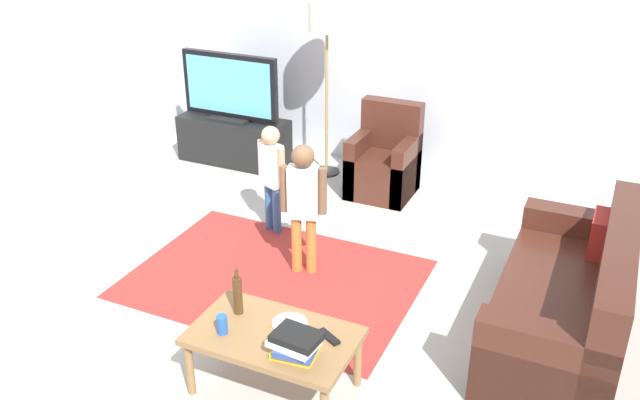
{
  "coord_description": "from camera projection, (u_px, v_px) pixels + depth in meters",
  "views": [
    {
      "loc": [
        1.98,
        -3.67,
        2.94
      ],
      "look_at": [
        0.0,
        0.6,
        0.65
      ],
      "focal_mm": 38.6,
      "sensor_mm": 36.0,
      "label": 1
    }
  ],
  "objects": [
    {
      "name": "ground",
      "position": [
        286.0,
        312.0,
        5.03
      ],
      "size": [
        7.8,
        7.8,
        0.0
      ],
      "primitive_type": "plane",
      "color": "#B2ADA3"
    },
    {
      "name": "wall_back",
      "position": [
        420.0,
        42.0,
        6.89
      ],
      "size": [
        6.0,
        0.12,
        2.7
      ],
      "primitive_type": "cube",
      "color": "silver",
      "rests_on": "ground"
    },
    {
      "name": "area_rug",
      "position": [
        275.0,
        278.0,
        5.43
      ],
      "size": [
        2.2,
        1.6,
        0.01
      ],
      "primitive_type": "cube",
      "color": "#9E2D28",
      "rests_on": "ground"
    },
    {
      "name": "tv_stand",
      "position": [
        234.0,
        141.0,
        7.48
      ],
      "size": [
        1.2,
        0.44,
        0.5
      ],
      "color": "black",
      "rests_on": "ground"
    },
    {
      "name": "tv",
      "position": [
        230.0,
        88.0,
        7.2
      ],
      "size": [
        1.1,
        0.28,
        0.71
      ],
      "color": "black",
      "rests_on": "tv_stand"
    },
    {
      "name": "couch",
      "position": [
        573.0,
        304.0,
        4.62
      ],
      "size": [
        0.8,
        1.8,
        0.86
      ],
      "color": "#472319",
      "rests_on": "ground"
    },
    {
      "name": "armchair",
      "position": [
        385.0,
        164.0,
        6.76
      ],
      "size": [
        0.6,
        0.6,
        0.9
      ],
      "color": "#472319",
      "rests_on": "ground"
    },
    {
      "name": "floor_lamp",
      "position": [
        327.0,
        26.0,
        6.65
      ],
      "size": [
        0.36,
        0.36,
        1.78
      ],
      "color": "#262626",
      "rests_on": "ground"
    },
    {
      "name": "child_near_tv",
      "position": [
        272.0,
        169.0,
        5.91
      ],
      "size": [
        0.31,
        0.19,
        0.98
      ],
      "color": "#33598C",
      "rests_on": "ground"
    },
    {
      "name": "child_center",
      "position": [
        303.0,
        198.0,
        5.26
      ],
      "size": [
        0.35,
        0.19,
        1.08
      ],
      "color": "orange",
      "rests_on": "ground"
    },
    {
      "name": "coffee_table",
      "position": [
        274.0,
        340.0,
        4.14
      ],
      "size": [
        1.0,
        0.6,
        0.42
      ],
      "color": "olive",
      "rests_on": "ground"
    },
    {
      "name": "book_stack",
      "position": [
        296.0,
        344.0,
        3.9
      ],
      "size": [
        0.3,
        0.23,
        0.15
      ],
      "color": "yellow",
      "rests_on": "coffee_table"
    },
    {
      "name": "bottle",
      "position": [
        238.0,
        295.0,
        4.25
      ],
      "size": [
        0.06,
        0.06,
        0.31
      ],
      "color": "#4C3319",
      "rests_on": "coffee_table"
    },
    {
      "name": "tv_remote",
      "position": [
        329.0,
        337.0,
        4.07
      ],
      "size": [
        0.17,
        0.13,
        0.02
      ],
      "primitive_type": "cube",
      "rotation": [
        0.0,
        0.0,
        -0.51
      ],
      "color": "black",
      "rests_on": "coffee_table"
    },
    {
      "name": "soda_can",
      "position": [
        222.0,
        324.0,
        4.1
      ],
      "size": [
        0.07,
        0.07,
        0.12
      ],
      "primitive_type": "cylinder",
      "color": "#2659B2",
      "rests_on": "coffee_table"
    },
    {
      "name": "plate",
      "position": [
        290.0,
        324.0,
        4.19
      ],
      "size": [
        0.22,
        0.22,
        0.02
      ],
      "color": "white",
      "rests_on": "coffee_table"
    }
  ]
}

